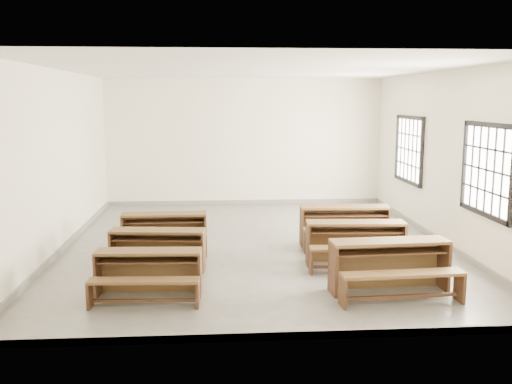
{
  "coord_description": "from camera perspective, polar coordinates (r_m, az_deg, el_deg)",
  "views": [
    {
      "loc": [
        -0.72,
        -10.26,
        2.68
      ],
      "look_at": [
        0.0,
        0.0,
        1.0
      ],
      "focal_mm": 40.0,
      "sensor_mm": 36.0,
      "label": 1
    }
  ],
  "objects": [
    {
      "name": "desk_set_2",
      "position": [
        10.29,
        -9.15,
        -3.69
      ],
      "size": [
        1.52,
        0.81,
        0.67
      ],
      "rotation": [
        0.0,
        0.0,
        0.02
      ],
      "color": "brown",
      "rests_on": "ground"
    },
    {
      "name": "desk_set_3",
      "position": [
        8.19,
        13.29,
        -6.9
      ],
      "size": [
        1.7,
        0.95,
        0.74
      ],
      "rotation": [
        0.0,
        0.0,
        0.06
      ],
      "color": "brown",
      "rests_on": "ground"
    },
    {
      "name": "desk_set_4",
      "position": [
        9.41,
        9.97,
        -4.77
      ],
      "size": [
        1.64,
        0.92,
        0.72
      ],
      "rotation": [
        0.0,
        0.0,
        -0.06
      ],
      "color": "brown",
      "rests_on": "ground"
    },
    {
      "name": "desk_set_1",
      "position": [
        9.08,
        -9.85,
        -5.49
      ],
      "size": [
        1.55,
        0.91,
        0.66
      ],
      "rotation": [
        0.0,
        0.0,
        -0.1
      ],
      "color": "brown",
      "rests_on": "ground"
    },
    {
      "name": "desk_set_0",
      "position": [
        7.96,
        -10.71,
        -7.7
      ],
      "size": [
        1.47,
        0.81,
        0.65
      ],
      "rotation": [
        0.0,
        0.0,
        -0.05
      ],
      "color": "brown",
      "rests_on": "ground"
    },
    {
      "name": "room",
      "position": [
        10.31,
        0.5,
        6.29
      ],
      "size": [
        8.5,
        8.5,
        3.2
      ],
      "color": "gray",
      "rests_on": "ground"
    },
    {
      "name": "desk_set_5",
      "position": [
        10.64,
        8.88,
        -3.06
      ],
      "size": [
        1.66,
        0.91,
        0.73
      ],
      "rotation": [
        0.0,
        0.0,
        -0.04
      ],
      "color": "brown",
      "rests_on": "ground"
    }
  ]
}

